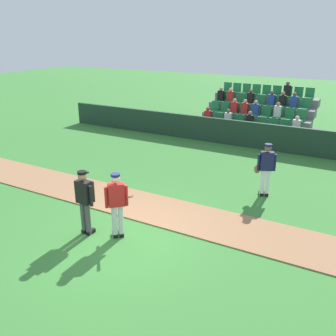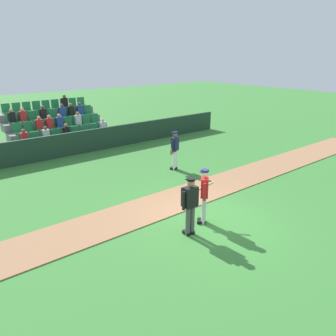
% 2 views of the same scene
% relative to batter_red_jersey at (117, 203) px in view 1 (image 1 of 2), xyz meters
% --- Properties ---
extents(ground_plane, '(80.00, 80.00, 0.00)m').
position_rel_batter_red_jersey_xyz_m(ground_plane, '(0.09, 0.07, -0.97)').
color(ground_plane, '#387A33').
extents(infield_dirt_path, '(28.00, 1.81, 0.03)m').
position_rel_batter_red_jersey_xyz_m(infield_dirt_path, '(0.09, 1.84, -0.95)').
color(infield_dirt_path, '#9E704C').
rests_on(infield_dirt_path, ground).
extents(dugout_fence, '(20.00, 0.16, 1.20)m').
position_rel_batter_red_jersey_xyz_m(dugout_fence, '(0.09, 9.55, -0.37)').
color(dugout_fence, '#1E3828').
rests_on(dugout_fence, ground).
extents(stadium_bleachers, '(5.55, 3.80, 2.70)m').
position_rel_batter_red_jersey_xyz_m(stadium_bleachers, '(0.09, 11.84, -0.20)').
color(stadium_bleachers, slate).
rests_on(stadium_bleachers, ground).
extents(batter_red_jersey, '(0.73, 0.68, 1.76)m').
position_rel_batter_red_jersey_xyz_m(batter_red_jersey, '(0.00, 0.00, 0.00)').
color(batter_red_jersey, silver).
rests_on(batter_red_jersey, ground).
extents(umpire_home_plate, '(0.59, 0.32, 1.76)m').
position_rel_batter_red_jersey_xyz_m(umpire_home_plate, '(-0.83, -0.26, 0.03)').
color(umpire_home_plate, '#4C4C4C').
rests_on(umpire_home_plate, ground).
extents(runner_navy_jersey, '(0.65, 0.42, 1.76)m').
position_rel_batter_red_jersey_xyz_m(runner_navy_jersey, '(2.56, 4.43, -0.01)').
color(runner_navy_jersey, white).
rests_on(runner_navy_jersey, ground).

